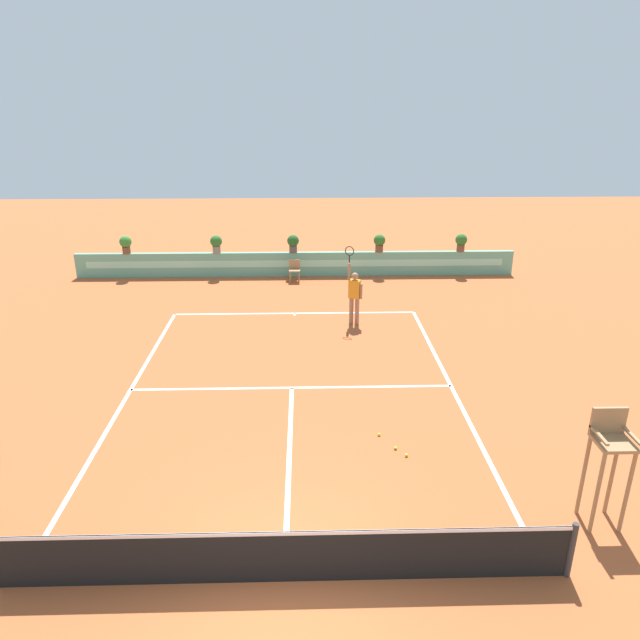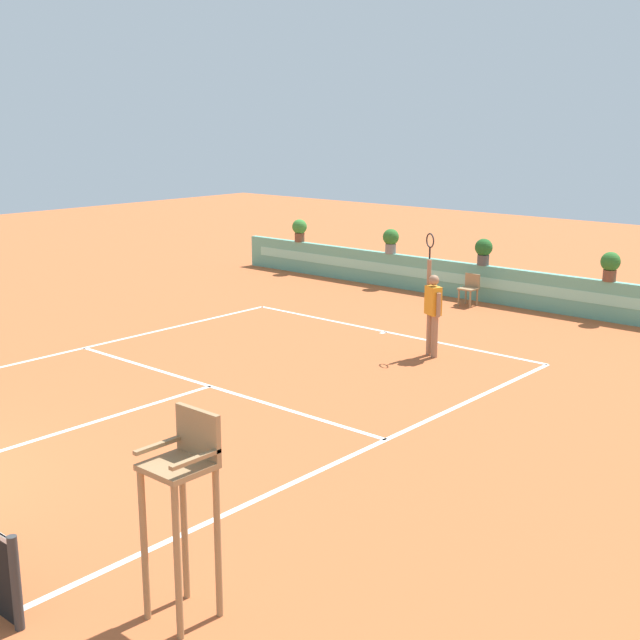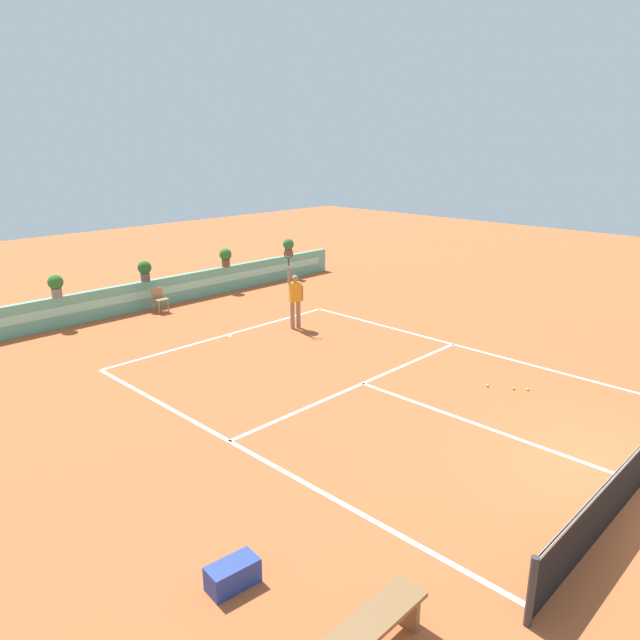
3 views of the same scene
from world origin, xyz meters
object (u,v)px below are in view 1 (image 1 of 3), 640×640
(ball_kid_chair, at_px, (295,270))
(tennis_ball_mid_court, at_px, (396,448))
(potted_plant_centre, at_px, (293,242))
(tennis_ball_near_baseline, at_px, (407,455))
(tennis_player, at_px, (354,293))
(potted_plant_left, at_px, (216,243))
(potted_plant_right, at_px, (379,242))
(umpire_chair, at_px, (609,455))
(potted_plant_far_left, at_px, (126,243))
(potted_plant_far_right, at_px, (461,241))
(tennis_ball_by_sideline, at_px, (379,434))

(ball_kid_chair, bearing_deg, tennis_ball_mid_court, -79.26)
(potted_plant_centre, bearing_deg, tennis_ball_mid_court, -79.61)
(tennis_ball_near_baseline, bearing_deg, ball_kid_chair, 101.36)
(tennis_player, height_order, potted_plant_left, tennis_player)
(tennis_player, xyz_separation_m, potted_plant_right, (1.47, 5.52, 0.36))
(umpire_chair, distance_m, tennis_player, 10.23)
(potted_plant_far_left, bearing_deg, potted_plant_right, 0.00)
(tennis_ball_near_baseline, bearing_deg, potted_plant_right, 85.69)
(tennis_ball_mid_court, xyz_separation_m, potted_plant_far_right, (4.54, 12.84, 1.38))
(tennis_ball_near_baseline, xyz_separation_m, tennis_ball_mid_court, (-0.19, 0.27, 0.00))
(ball_kid_chair, distance_m, potted_plant_far_right, 6.94)
(umpire_chair, height_order, potted_plant_centre, umpire_chair)
(ball_kid_chair, height_order, potted_plant_right, potted_plant_right)
(potted_plant_far_right, bearing_deg, potted_plant_centre, 180.00)
(tennis_player, bearing_deg, potted_plant_far_right, 48.75)
(umpire_chair, distance_m, potted_plant_far_left, 19.52)
(tennis_ball_by_sideline, height_order, potted_plant_left, potted_plant_left)
(potted_plant_centre, bearing_deg, potted_plant_far_left, 180.00)
(potted_plant_far_left, xyz_separation_m, potted_plant_right, (10.30, 0.00, 0.00))
(tennis_ball_by_sideline, bearing_deg, potted_plant_far_right, 68.58)
(umpire_chair, relative_size, tennis_ball_by_sideline, 31.47)
(tennis_ball_by_sideline, relative_size, potted_plant_far_left, 0.09)
(umpire_chair, xyz_separation_m, potted_plant_far_right, (1.33, 15.13, 0.07))
(potted_plant_far_left, bearing_deg, umpire_chair, -50.79)
(tennis_player, distance_m, tennis_ball_near_baseline, 7.68)
(potted_plant_far_right, xyz_separation_m, potted_plant_left, (-10.02, 0.00, 0.00))
(tennis_ball_mid_court, relative_size, potted_plant_left, 0.09)
(tennis_ball_by_sideline, relative_size, potted_plant_right, 0.09)
(potted_plant_left, relative_size, potted_plant_centre, 1.00)
(ball_kid_chair, xyz_separation_m, tennis_player, (2.00, -4.78, 0.57))
(tennis_player, distance_m, potted_plant_far_left, 10.42)
(tennis_ball_near_baseline, distance_m, potted_plant_right, 13.22)
(potted_plant_centre, distance_m, potted_plant_far_left, 6.77)
(tennis_ball_near_baseline, bearing_deg, tennis_ball_mid_court, 125.21)
(tennis_ball_by_sideline, bearing_deg, umpire_chair, -38.84)
(umpire_chair, bearing_deg, potted_plant_far_right, 84.99)
(tennis_ball_near_baseline, xyz_separation_m, potted_plant_right, (0.99, 13.11, 1.38))
(ball_kid_chair, height_order, potted_plant_far_left, potted_plant_far_left)
(ball_kid_chair, bearing_deg, potted_plant_right, 11.89)
(umpire_chair, xyz_separation_m, tennis_ball_near_baseline, (-3.03, 2.01, -1.31))
(umpire_chair, xyz_separation_m, potted_plant_far_left, (-12.34, 15.13, 0.07))
(umpire_chair, height_order, tennis_ball_by_sideline, umpire_chair)
(potted_plant_right, bearing_deg, ball_kid_chair, -168.11)
(umpire_chair, relative_size, potted_plant_far_left, 2.96)
(tennis_ball_mid_court, distance_m, potted_plant_centre, 13.13)
(potted_plant_centre, bearing_deg, potted_plant_far_right, 0.00)
(tennis_player, xyz_separation_m, potted_plant_far_right, (4.84, 5.52, 0.36))
(tennis_ball_mid_court, distance_m, tennis_ball_by_sideline, 0.61)
(umpire_chair, distance_m, potted_plant_left, 17.45)
(ball_kid_chair, bearing_deg, potted_plant_centre, 94.37)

